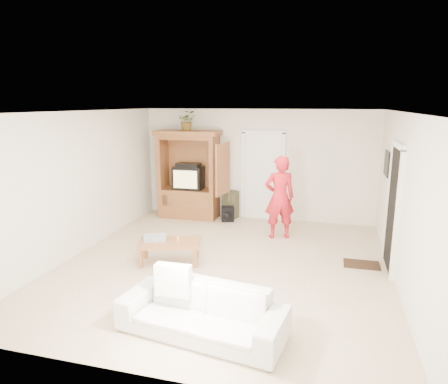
% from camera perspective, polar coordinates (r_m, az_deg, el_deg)
% --- Properties ---
extents(floor, '(6.00, 6.00, 0.00)m').
position_cam_1_polar(floor, '(7.03, 0.04, -10.32)').
color(floor, tan).
rests_on(floor, ground).
extents(ceiling, '(6.00, 6.00, 0.00)m').
position_cam_1_polar(ceiling, '(6.47, 0.04, 11.39)').
color(ceiling, white).
rests_on(ceiling, floor).
extents(wall_back, '(5.50, 0.00, 5.50)m').
position_cam_1_polar(wall_back, '(9.51, 4.73, 3.89)').
color(wall_back, silver).
rests_on(wall_back, floor).
extents(wall_front, '(5.50, 0.00, 5.50)m').
position_cam_1_polar(wall_front, '(3.93, -11.51, -9.16)').
color(wall_front, silver).
rests_on(wall_front, floor).
extents(wall_left, '(0.00, 6.00, 6.00)m').
position_cam_1_polar(wall_left, '(7.79, -19.90, 1.22)').
color(wall_left, silver).
rests_on(wall_left, floor).
extents(wall_right, '(0.00, 6.00, 6.00)m').
position_cam_1_polar(wall_right, '(6.50, 24.15, -1.29)').
color(wall_right, silver).
rests_on(wall_right, floor).
extents(armoire, '(1.82, 1.14, 2.10)m').
position_cam_1_polar(armoire, '(9.66, -4.91, 1.67)').
color(armoire, brown).
rests_on(armoire, floor).
extents(door_back, '(0.85, 0.05, 2.04)m').
position_cam_1_polar(door_back, '(9.50, 5.56, 2.15)').
color(door_back, white).
rests_on(door_back, floor).
extents(doorway_right, '(0.05, 0.90, 2.04)m').
position_cam_1_polar(doorway_right, '(7.14, 23.04, -2.34)').
color(doorway_right, black).
rests_on(doorway_right, floor).
extents(framed_picture, '(0.03, 0.60, 0.48)m').
position_cam_1_polar(framed_picture, '(8.30, 22.25, 3.80)').
color(framed_picture, black).
rests_on(framed_picture, wall_right).
extents(doormat, '(0.60, 0.40, 0.02)m').
position_cam_1_polar(doormat, '(7.40, 19.05, -9.74)').
color(doormat, '#382316').
rests_on(doormat, floor).
extents(plant, '(0.50, 0.46, 0.46)m').
position_cam_1_polar(plant, '(9.47, -5.28, 10.12)').
color(plant, '#4C7238').
rests_on(plant, armoire).
extents(man, '(0.73, 0.61, 1.71)m').
position_cam_1_polar(man, '(8.20, 7.95, -0.76)').
color(man, red).
rests_on(man, floor).
extents(sofa, '(2.11, 1.07, 0.59)m').
position_cam_1_polar(sofa, '(5.00, -3.19, -16.67)').
color(sofa, silver).
rests_on(sofa, floor).
extents(coffee_table, '(1.18, 0.85, 0.39)m').
position_cam_1_polar(coffee_table, '(7.05, -7.78, -7.37)').
color(coffee_table, '#976034').
rests_on(coffee_table, floor).
extents(towel, '(0.46, 0.41, 0.08)m').
position_cam_1_polar(towel, '(7.12, -9.82, -6.45)').
color(towel, '#CF4556').
rests_on(towel, coffee_table).
extents(candle, '(0.08, 0.08, 0.10)m').
position_cam_1_polar(candle, '(7.00, -6.56, -6.59)').
color(candle, tan).
rests_on(candle, coffee_table).
extents(backpack_black, '(0.33, 0.26, 0.36)m').
position_cam_1_polar(backpack_black, '(9.38, 0.54, -3.20)').
color(backpack_black, black).
rests_on(backpack_black, floor).
extents(backpack_olive, '(0.40, 0.33, 0.66)m').
position_cam_1_polar(backpack_olive, '(9.69, 0.91, -1.76)').
color(backpack_olive, '#47442B').
rests_on(backpack_olive, floor).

